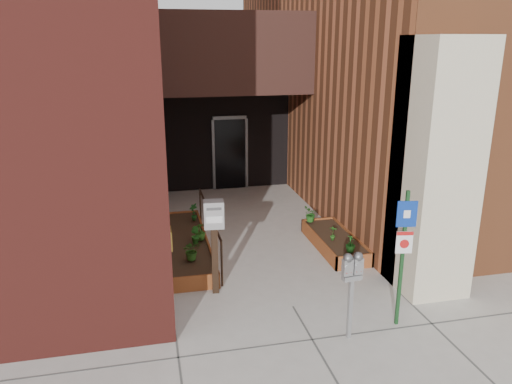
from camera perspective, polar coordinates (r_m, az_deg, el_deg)
ground at (r=8.67m, az=4.25°, el=-12.94°), size 80.00×80.00×0.00m
architecture at (r=14.24m, az=-4.60°, el=19.58°), size 20.00×14.60×10.00m
planter_left at (r=10.75m, az=-7.98°, el=-6.13°), size 0.90×3.60×0.30m
planter_right at (r=10.97m, az=8.96°, el=-5.68°), size 0.80×2.20×0.30m
handrail at (r=10.52m, az=-5.38°, el=-2.95°), size 0.04×3.34×0.90m
parking_meter at (r=7.48m, az=10.94°, el=-9.04°), size 0.32×0.16×1.39m
sign_post at (r=7.88m, az=16.52°, el=-5.82°), size 0.30×0.10×2.21m
payment_dropbox at (r=8.61m, az=-4.82°, el=-4.05°), size 0.36×0.29×1.72m
shrub_left_a at (r=9.62m, az=-7.34°, el=-6.62°), size 0.38×0.38×0.38m
shrub_left_b at (r=10.34m, az=-7.00°, el=-4.93°), size 0.26×0.26×0.36m
shrub_left_c at (r=10.52m, az=-6.37°, el=-4.50°), size 0.24×0.24×0.37m
shrub_left_d at (r=11.64m, az=-7.14°, el=-2.29°), size 0.29×0.29×0.41m
shrub_right_a at (r=10.06m, az=10.75°, el=-5.80°), size 0.21×0.21×0.35m
shrub_right_b at (r=10.57m, az=8.81°, el=-4.65°), size 0.24×0.24×0.32m
shrub_right_c at (r=11.55m, az=6.25°, el=-2.55°), size 0.44×0.44×0.36m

